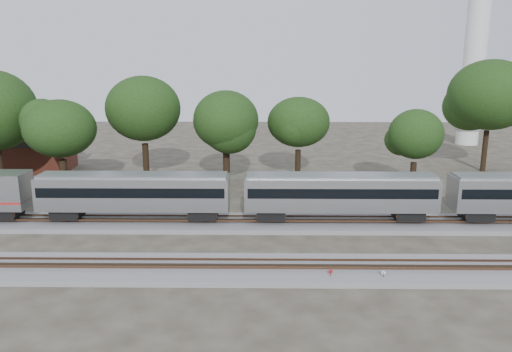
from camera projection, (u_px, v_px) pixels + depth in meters
The scene contains 14 objects.
ground at pixel (243, 251), 38.79m from camera, with size 160.00×160.00×0.00m, color #383328.
track_far at pixel (245, 223), 44.58m from camera, with size 160.00×5.00×0.73m.
track_near at pixel (240, 269), 34.85m from camera, with size 160.00×5.00×0.73m.
train at pixel (445, 192), 43.69m from camera, with size 105.71×3.01×4.44m.
switch_stand_red at pixel (331, 274), 33.28m from camera, with size 0.27×0.08×0.87m.
switch_stand_white at pixel (383, 275), 33.14m from camera, with size 0.27×0.05×0.86m.
switch_lever at pixel (343, 282), 33.06m from camera, with size 0.50×0.30×0.30m, color #512D19.
brick_building at pixel (36, 154), 66.04m from camera, with size 9.69×7.29×4.36m.
tree_2 at pixel (60, 129), 52.73m from camera, with size 7.44×7.44×10.49m.
tree_3 at pixel (143, 109), 57.56m from camera, with size 9.03×9.03×12.74m.
tree_4 at pixel (226, 120), 56.06m from camera, with size 7.93×7.93×11.18m.
tree_5 at pixel (299, 122), 58.68m from camera, with size 7.36×7.36×10.37m.
tree_6 at pixel (416, 134), 53.08m from camera, with size 6.80×6.80×9.58m.
tree_7 at pixel (491, 95), 63.70m from camera, with size 10.15×10.15×14.31m.
Camera 1 is at (1.49, -36.38, 14.63)m, focal length 35.00 mm.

